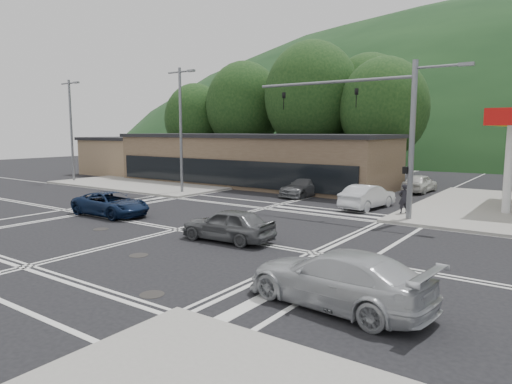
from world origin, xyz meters
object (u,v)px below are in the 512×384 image
Objects in this scene: car_silver_east at (337,278)px; car_northbound at (305,187)px; car_blue_west at (111,204)px; car_grey_center at (228,225)px; car_queue_a at (368,197)px; car_queue_b at (420,183)px; pedestrian at (404,199)px.

car_northbound is (-10.60, 17.32, -0.09)m from car_silver_east.
car_blue_west is at bearing -100.33° from car_silver_east.
car_grey_center is 0.90× the size of car_northbound.
car_blue_west is 1.07× the size of car_queue_a.
car_queue_b reaches higher than car_northbound.
car_grey_center is 0.94× the size of car_queue_a.
car_silver_east reaches higher than car_blue_west.
car_silver_east is 15.78m from car_queue_a.
car_blue_west is 1.14× the size of car_queue_b.
car_queue_a reaches higher than car_blue_west.
car_northbound is at bearing -66.06° from pedestrian.
car_queue_a is 0.96× the size of car_northbound.
car_grey_center is 1.00× the size of car_queue_b.
car_queue_a is (1.74, 11.01, 0.02)m from car_grey_center.
car_blue_west is at bearing -7.36° from pedestrian.
car_blue_west is at bearing 51.40° from car_queue_a.
car_grey_center is (8.79, -0.80, 0.05)m from car_blue_west.
car_northbound is 2.85× the size of pedestrian.
pedestrian is at bearing -15.66° from car_northbound.
car_queue_b is at bearing -162.63° from car_silver_east.
car_grey_center reaches higher than car_northbound.
pedestrian is at bearing 162.38° from car_queue_a.
car_grey_center reaches higher than car_blue_west.
car_queue_a is 9.06m from car_queue_b.
car_blue_west is 2.92× the size of pedestrian.
car_queue_b reaches higher than car_blue_west.
car_silver_east reaches higher than car_queue_b.
car_queue_b is (11.02, 19.26, 0.05)m from car_blue_west.
car_queue_b reaches higher than car_grey_center.
car_queue_a reaches higher than car_grey_center.
car_queue_b is (0.49, 9.05, -0.02)m from car_queue_a.
car_queue_a is at bearing -154.68° from car_silver_east.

